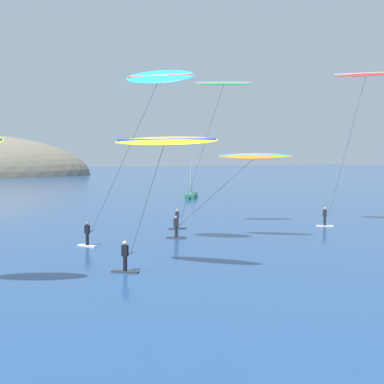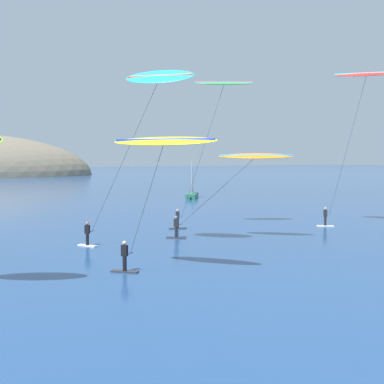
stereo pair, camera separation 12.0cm
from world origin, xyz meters
TOP-DOWN VIEW (x-y plane):
  - sailboat_near at (25.51, 58.81)m, footprint 4.27×5.37m
  - kitesurfer_green at (12.62, 30.48)m, footprint 6.86×4.14m
  - kitesurfer_orange at (11.21, 24.42)m, footprint 7.66×6.75m
  - kitesurfer_yellow at (1.07, 17.89)m, footprint 4.57×5.10m
  - kitesurfer_red at (23.80, 25.01)m, footprint 5.54×5.40m
  - kitesurfer_cyan at (3.72, 24.51)m, footprint 6.60×6.64m

SIDE VIEW (x-z plane):
  - sailboat_near at x=25.51m, z-range -2.21..3.49m
  - kitesurfer_orange at x=11.21m, z-range 2.46..9.02m
  - kitesurfer_yellow at x=1.07m, z-range 2.77..10.10m
  - kitesurfer_cyan at x=3.72m, z-range 4.58..16.60m
  - kitesurfer_green at x=12.62m, z-range 5.09..17.85m
  - kitesurfer_red at x=23.80m, z-range 5.64..19.34m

